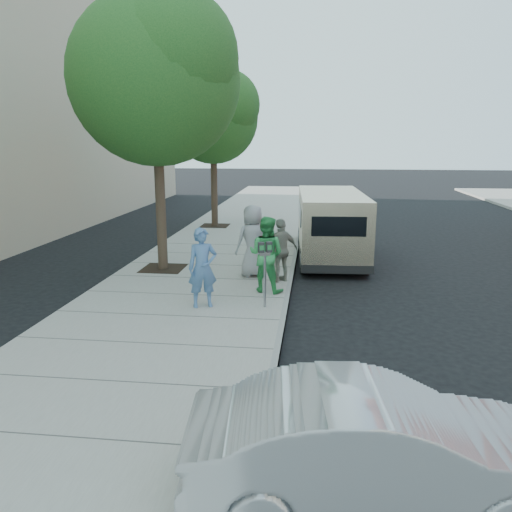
{
  "coord_description": "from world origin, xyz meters",
  "views": [
    {
      "loc": [
        2.05,
        -11.26,
        3.76
      ],
      "look_at": [
        0.68,
        0.21,
        1.1
      ],
      "focal_mm": 35.0,
      "sensor_mm": 36.0,
      "label": 1
    }
  ],
  "objects_px": {
    "parking_meter": "(265,260)",
    "sedan": "(376,448)",
    "person_striped_polo": "(281,250)",
    "person_gray_shirt": "(253,241)",
    "tree_near": "(157,73)",
    "person_officer": "(203,268)",
    "van": "(330,224)",
    "tree_far": "(214,114)",
    "person_green_shirt": "(266,254)"
  },
  "relations": [
    {
      "from": "parking_meter",
      "to": "tree_near",
      "type": "bearing_deg",
      "value": 114.7
    },
    {
      "from": "van",
      "to": "person_green_shirt",
      "type": "relative_size",
      "value": 3.19
    },
    {
      "from": "person_gray_shirt",
      "to": "person_striped_polo",
      "type": "height_order",
      "value": "person_gray_shirt"
    },
    {
      "from": "tree_far",
      "to": "van",
      "type": "distance_m",
      "value": 7.93
    },
    {
      "from": "van",
      "to": "sedan",
      "type": "xyz_separation_m",
      "value": [
        0.19,
        -11.49,
        -0.49
      ]
    },
    {
      "from": "tree_near",
      "to": "person_green_shirt",
      "type": "bearing_deg",
      "value": -30.88
    },
    {
      "from": "van",
      "to": "person_officer",
      "type": "bearing_deg",
      "value": -120.06
    },
    {
      "from": "tree_near",
      "to": "person_gray_shirt",
      "type": "height_order",
      "value": "tree_near"
    },
    {
      "from": "person_officer",
      "to": "person_green_shirt",
      "type": "xyz_separation_m",
      "value": [
        1.28,
        1.33,
        0.04
      ]
    },
    {
      "from": "tree_far",
      "to": "sedan",
      "type": "distance_m",
      "value": 17.81
    },
    {
      "from": "van",
      "to": "sedan",
      "type": "height_order",
      "value": "van"
    },
    {
      "from": "tree_far",
      "to": "person_officer",
      "type": "distance_m",
      "value": 11.63
    },
    {
      "from": "sedan",
      "to": "person_striped_polo",
      "type": "height_order",
      "value": "person_striped_polo"
    },
    {
      "from": "sedan",
      "to": "person_green_shirt",
      "type": "bearing_deg",
      "value": 9.0
    },
    {
      "from": "van",
      "to": "tree_near",
      "type": "bearing_deg",
      "value": -155.23
    },
    {
      "from": "van",
      "to": "parking_meter",
      "type": "bearing_deg",
      "value": -108.55
    },
    {
      "from": "sedan",
      "to": "person_officer",
      "type": "relative_size",
      "value": 2.23
    },
    {
      "from": "parking_meter",
      "to": "van",
      "type": "xyz_separation_m",
      "value": [
        1.57,
        5.63,
        -0.08
      ]
    },
    {
      "from": "parking_meter",
      "to": "person_gray_shirt",
      "type": "distance_m",
      "value": 2.65
    },
    {
      "from": "tree_near",
      "to": "person_gray_shirt",
      "type": "bearing_deg",
      "value": -11.03
    },
    {
      "from": "tree_near",
      "to": "sedan",
      "type": "height_order",
      "value": "tree_near"
    },
    {
      "from": "person_officer",
      "to": "parking_meter",
      "type": "bearing_deg",
      "value": -15.94
    },
    {
      "from": "person_gray_shirt",
      "to": "person_officer",
      "type": "bearing_deg",
      "value": 41.97
    },
    {
      "from": "person_officer",
      "to": "person_gray_shirt",
      "type": "relative_size",
      "value": 0.91
    },
    {
      "from": "tree_far",
      "to": "person_striped_polo",
      "type": "relative_size",
      "value": 3.88
    },
    {
      "from": "van",
      "to": "person_striped_polo",
      "type": "xyz_separation_m",
      "value": [
        -1.36,
        -3.48,
        -0.16
      ]
    },
    {
      "from": "parking_meter",
      "to": "sedan",
      "type": "relative_size",
      "value": 0.37
    },
    {
      "from": "person_striped_polo",
      "to": "person_green_shirt",
      "type": "bearing_deg",
      "value": 35.35
    },
    {
      "from": "parking_meter",
      "to": "tree_far",
      "type": "bearing_deg",
      "value": 85.26
    },
    {
      "from": "tree_far",
      "to": "van",
      "type": "height_order",
      "value": "tree_far"
    },
    {
      "from": "tree_near",
      "to": "sedan",
      "type": "distance_m",
      "value": 11.37
    },
    {
      "from": "tree_far",
      "to": "person_green_shirt",
      "type": "relative_size",
      "value": 3.49
    },
    {
      "from": "person_officer",
      "to": "person_green_shirt",
      "type": "distance_m",
      "value": 1.85
    },
    {
      "from": "parking_meter",
      "to": "person_gray_shirt",
      "type": "height_order",
      "value": "person_gray_shirt"
    },
    {
      "from": "person_striped_polo",
      "to": "sedan",
      "type": "bearing_deg",
      "value": 64.31
    },
    {
      "from": "person_gray_shirt",
      "to": "van",
      "type": "bearing_deg",
      "value": -157.21
    },
    {
      "from": "parking_meter",
      "to": "sedan",
      "type": "height_order",
      "value": "parking_meter"
    },
    {
      "from": "person_striped_polo",
      "to": "tree_far",
      "type": "bearing_deg",
      "value": -104.63
    },
    {
      "from": "person_officer",
      "to": "person_green_shirt",
      "type": "bearing_deg",
      "value": 25.28
    },
    {
      "from": "sedan",
      "to": "person_striped_polo",
      "type": "relative_size",
      "value": 2.38
    },
    {
      "from": "person_gray_shirt",
      "to": "tree_near",
      "type": "bearing_deg",
      "value": -42.93
    },
    {
      "from": "tree_far",
      "to": "person_officer",
      "type": "height_order",
      "value": "tree_far"
    },
    {
      "from": "tree_far",
      "to": "sedan",
      "type": "xyz_separation_m",
      "value": [
        5.0,
        -16.56,
        -4.23
      ]
    },
    {
      "from": "tree_near",
      "to": "parking_meter",
      "type": "bearing_deg",
      "value": -43.7
    },
    {
      "from": "person_striped_polo",
      "to": "person_gray_shirt",
      "type": "bearing_deg",
      "value": -65.22
    },
    {
      "from": "tree_far",
      "to": "person_gray_shirt",
      "type": "height_order",
      "value": "tree_far"
    },
    {
      "from": "tree_far",
      "to": "person_green_shirt",
      "type": "height_order",
      "value": "tree_far"
    },
    {
      "from": "tree_near",
      "to": "person_officer",
      "type": "distance_m",
      "value": 5.85
    },
    {
      "from": "van",
      "to": "person_officer",
      "type": "distance_m",
      "value": 6.46
    },
    {
      "from": "person_green_shirt",
      "to": "parking_meter",
      "type": "bearing_deg",
      "value": 111.79
    }
  ]
}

